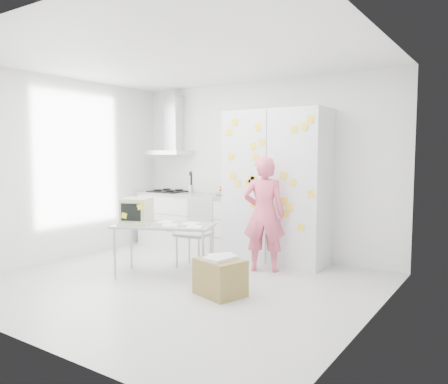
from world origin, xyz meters
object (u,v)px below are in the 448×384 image
Objects in this scene: person at (264,214)px; cardboard_box at (220,276)px; chair at (196,228)px; desk at (147,217)px.

cardboard_box is (0.09, -1.17, -0.56)m from person.
person is 2.56× the size of cardboard_box.
chair is at bearing -8.25° from person.
desk is 2.31× the size of cardboard_box.
desk is at bearing 15.74° from person.
person reaches higher than cardboard_box.
person is at bearing 7.52° from chair.
cardboard_box is at bearing 70.06° from person.
cardboard_box is (1.28, -0.17, -0.55)m from desk.
chair reaches higher than cardboard_box.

